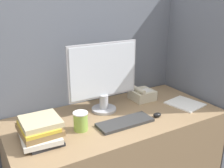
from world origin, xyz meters
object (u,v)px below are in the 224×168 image
at_px(desk_telephone, 142,94).
at_px(book_stack, 40,130).
at_px(coffee_cup, 81,121).
at_px(keyboard, 125,122).
at_px(mouse, 157,115).
at_px(monitor, 103,77).

bearing_deg(desk_telephone, book_stack, -166.81).
xyz_separation_m(book_stack, desk_telephone, (0.91, 0.21, -0.02)).
height_order(coffee_cup, book_stack, book_stack).
relative_size(coffee_cup, desk_telephone, 0.69).
height_order(keyboard, mouse, mouse).
height_order(monitor, coffee_cup, monitor).
height_order(mouse, book_stack, book_stack).
bearing_deg(coffee_cup, book_stack, 177.71).
relative_size(monitor, coffee_cup, 4.40).
bearing_deg(monitor, coffee_cup, -144.72).
xyz_separation_m(monitor, desk_telephone, (0.38, 0.03, -0.22)).
relative_size(keyboard, mouse, 6.15).
height_order(monitor, mouse, monitor).
bearing_deg(mouse, book_stack, 172.21).
bearing_deg(keyboard, monitor, 94.60).
bearing_deg(mouse, desk_telephone, 72.51).
relative_size(keyboard, desk_telephone, 2.18).
bearing_deg(book_stack, mouse, -7.79).
xyz_separation_m(keyboard, coffee_cup, (-0.30, 0.07, 0.05)).
xyz_separation_m(monitor, book_stack, (-0.53, -0.18, -0.20)).
bearing_deg(keyboard, mouse, -6.32).
bearing_deg(keyboard, coffee_cup, 166.25).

